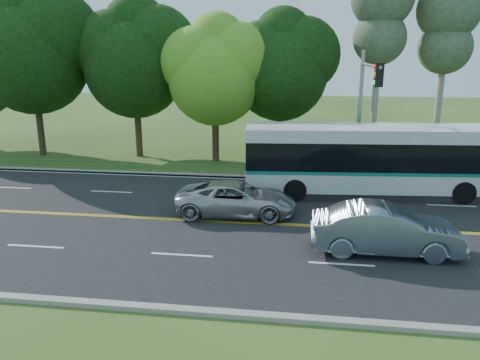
# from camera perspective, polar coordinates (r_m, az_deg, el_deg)

# --- Properties ---
(ground) EXTENTS (120.00, 120.00, 0.00)m
(ground) POSITION_cam_1_polar(r_m,az_deg,el_deg) (19.78, -3.13, -5.07)
(ground) COLOR #294A18
(ground) RESTS_ON ground
(road) EXTENTS (60.00, 14.00, 0.02)m
(road) POSITION_cam_1_polar(r_m,az_deg,el_deg) (19.77, -3.13, -5.04)
(road) COLOR black
(road) RESTS_ON ground
(curb_north) EXTENTS (60.00, 0.30, 0.15)m
(curb_north) POSITION_cam_1_polar(r_m,az_deg,el_deg) (26.48, -0.24, 0.43)
(curb_north) COLOR gray
(curb_north) RESTS_ON ground
(curb_south) EXTENTS (60.00, 0.30, 0.15)m
(curb_south) POSITION_cam_1_polar(r_m,az_deg,el_deg) (13.46, -9.04, -15.29)
(curb_south) COLOR gray
(curb_south) RESTS_ON ground
(grass_verge) EXTENTS (60.00, 4.00, 0.10)m
(grass_verge) POSITION_cam_1_polar(r_m,az_deg,el_deg) (28.27, 0.28, 1.34)
(grass_verge) COLOR #294A18
(grass_verge) RESTS_ON ground
(lane_markings) EXTENTS (57.60, 13.82, 0.00)m
(lane_markings) POSITION_cam_1_polar(r_m,az_deg,el_deg) (19.79, -3.39, -4.99)
(lane_markings) COLOR gold
(lane_markings) RESTS_ON road
(tree_row) EXTENTS (44.70, 9.10, 13.84)m
(tree_row) POSITION_cam_1_polar(r_m,az_deg,el_deg) (31.55, -8.57, 14.88)
(tree_row) COLOR black
(tree_row) RESTS_ON ground
(bougainvillea_hedge) EXTENTS (9.50, 2.25, 1.50)m
(bougainvillea_hedge) POSITION_cam_1_polar(r_m,az_deg,el_deg) (27.30, 15.17, 1.73)
(bougainvillea_hedge) COLOR maroon
(bougainvillea_hedge) RESTS_ON ground
(traffic_signal) EXTENTS (0.42, 6.10, 7.00)m
(traffic_signal) POSITION_cam_1_polar(r_m,az_deg,el_deg) (23.88, 14.98, 9.50)
(traffic_signal) COLOR gray
(traffic_signal) RESTS_ON ground
(transit_bus) EXTENTS (13.22, 3.87, 3.41)m
(transit_bus) POSITION_cam_1_polar(r_m,az_deg,el_deg) (23.90, 16.60, 2.17)
(transit_bus) COLOR silver
(transit_bus) RESTS_ON road
(sedan) EXTENTS (5.20, 1.87, 1.71)m
(sedan) POSITION_cam_1_polar(r_m,az_deg,el_deg) (17.25, 17.34, -5.80)
(sedan) COLOR slate
(sedan) RESTS_ON road
(suv) EXTENTS (5.29, 2.65, 1.44)m
(suv) POSITION_cam_1_polar(r_m,az_deg,el_deg) (20.29, -0.48, -2.31)
(suv) COLOR #AEAFB2
(suv) RESTS_ON road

